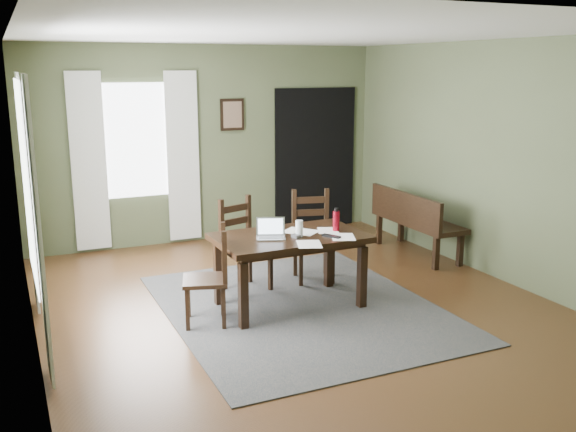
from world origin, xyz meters
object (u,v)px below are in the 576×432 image
chair_end (210,277)px  chair_back_right (313,237)px  dining_table (290,244)px  water_bottle (336,220)px  chair_back_left (244,246)px  laptop (271,233)px  bench (413,217)px

chair_end → chair_back_right: bearing=135.0°
dining_table → chair_end: 0.90m
chair_end → water_bottle: (1.37, 0.07, 0.40)m
chair_back_left → chair_back_right: 0.84m
chair_back_left → laptop: chair_back_left is taller
dining_table → chair_back_left: 0.74m
chair_back_right → dining_table: bearing=-116.6°
water_bottle → bench: bearing=31.8°
chair_back_right → chair_back_left: bearing=-164.9°
chair_back_left → laptop: 0.76m
dining_table → bench: (2.22, 1.02, -0.16)m
chair_end → laptop: bearing=114.8°
chair_back_right → laptop: chair_back_right is taller
dining_table → water_bottle: water_bottle is taller
dining_table → chair_back_right: bearing=47.5°
chair_end → dining_table: bearing=113.7°
chair_back_right → water_bottle: (-0.09, -0.72, 0.36)m
bench → water_bottle: (-1.71, -1.06, 0.36)m
bench → laptop: laptop is taller
water_bottle → dining_table: bearing=175.4°
laptop → water_bottle: (0.72, -0.03, 0.06)m
dining_table → water_bottle: 0.54m
chair_back_right → laptop: size_ratio=2.97×
chair_back_left → chair_back_right: (0.84, 0.01, 0.01)m
chair_back_right → bench: (1.62, 0.34, 0.00)m
dining_table → laptop: size_ratio=4.38×
laptop → dining_table: bearing=24.8°
chair_back_left → laptop: (0.03, -0.69, 0.31)m
dining_table → chair_back_right: chair_back_right is taller
dining_table → chair_end: bearing=-174.3°
bench → chair_back_right: bearing=101.9°
chair_end → chair_back_left: 1.00m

